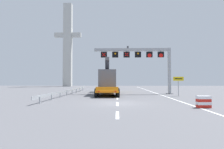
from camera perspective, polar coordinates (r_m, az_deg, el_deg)
name	(u,v)px	position (r m, az deg, el deg)	size (l,w,h in m)	color
ground	(117,103)	(17.85, 1.61, -8.45)	(112.00, 112.00, 0.00)	#5B5B60
lane_markings	(117,92)	(33.06, 1.60, -5.32)	(0.20, 45.13, 0.01)	silver
edge_line_right	(158,94)	(30.44, 13.42, -5.59)	(0.20, 63.00, 0.01)	silver
overhead_lane_gantry	(141,57)	(30.45, 8.64, 5.25)	(12.05, 0.90, 7.38)	#9EA0A5
heavy_haul_truck_orange	(107,81)	(30.85, -1.40, -1.89)	(3.62, 14.16, 5.30)	orange
exit_sign_yellow	(178,82)	(26.96, 18.97, -1.98)	(1.36, 0.15, 2.55)	#9EA0A5
crash_barrier_striped	(203,102)	(16.46, 25.34, -7.29)	(1.03, 0.57, 0.90)	red
guardrail_left	(69,91)	(29.04, -12.47, -4.69)	(0.13, 24.81, 0.76)	#999EA3
bridge_pylon_distant	(68,44)	(68.38, -12.89, 8.80)	(9.00, 2.00, 28.22)	#B7B7B2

